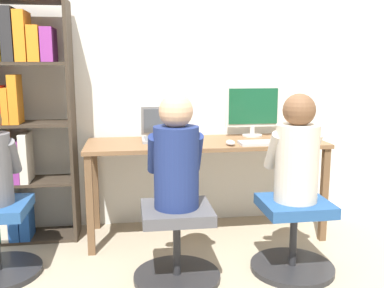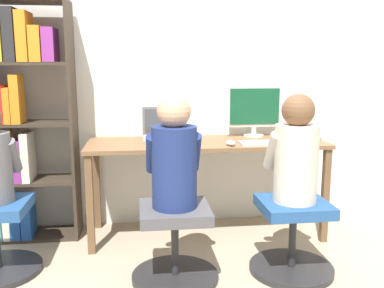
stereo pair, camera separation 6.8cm
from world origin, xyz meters
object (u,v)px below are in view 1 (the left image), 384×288
laptop (163,133)px  office_chair_left (293,235)px  desktop_monitor (253,110)px  keyboard (266,143)px  person_at_monitor (297,153)px  bookshelf (6,119)px  office_chair_right (177,243)px  person_at_laptop (176,157)px

laptop → office_chair_left: laptop is taller
desktop_monitor → keyboard: 0.42m
office_chair_left → person_at_monitor: bearing=90.0°
laptop → bookshelf: (-1.15, -0.02, 0.13)m
desktop_monitor → keyboard: (-0.00, -0.36, -0.21)m
desktop_monitor → person_at_monitor: (0.04, -0.86, -0.19)m
keyboard → office_chair_left: size_ratio=0.74×
office_chair_right → bookshelf: 1.57m
person_at_monitor → desktop_monitor: bearing=92.5°
keyboard → office_chair_right: 1.03m
office_chair_right → person_at_monitor: (0.76, 0.02, 0.54)m
office_chair_left → office_chair_right: bearing=-178.9°
keyboard → person_at_monitor: person_at_monitor is taller
person_at_monitor → office_chair_left: bearing=-90.0°
office_chair_right → bookshelf: (-1.17, 0.80, 0.70)m
person_at_monitor → person_at_laptop: size_ratio=0.99×
person_at_laptop → office_chair_right: bearing=-90.0°
keyboard → office_chair_right: size_ratio=0.74×
office_chair_left → desktop_monitor: bearing=92.5°
office_chair_left → person_at_monitor: size_ratio=0.80×
laptop → person_at_laptop: 0.82m
desktop_monitor → bookshelf: bookshelf is taller
person_at_laptop → bookshelf: bookshelf is taller
person_at_laptop → desktop_monitor: bearing=50.2°
person_at_monitor → bookshelf: (-1.93, 0.78, 0.15)m
person_at_monitor → person_at_laptop: bearing=-178.9°
laptop → keyboard: (0.74, -0.31, -0.04)m
person_at_monitor → laptop: bearing=134.0°
laptop → office_chair_left: size_ratio=0.62×
desktop_monitor → keyboard: desktop_monitor is taller
office_chair_left → person_at_laptop: (-0.76, -0.01, 0.55)m
office_chair_left → person_at_monitor: (-0.00, 0.00, 0.54)m
desktop_monitor → office_chair_left: 1.13m
office_chair_right → bookshelf: bookshelf is taller
bookshelf → laptop: bearing=1.2°
keyboard → bookshelf: size_ratio=0.22×
desktop_monitor → office_chair_left: bearing=-87.5°
laptop → person_at_monitor: 1.12m
office_chair_right → person_at_laptop: size_ratio=0.79×
desktop_monitor → person_at_monitor: bearing=-87.5°
office_chair_left → office_chair_right: size_ratio=1.00×
laptop → bookshelf: bearing=-178.8°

